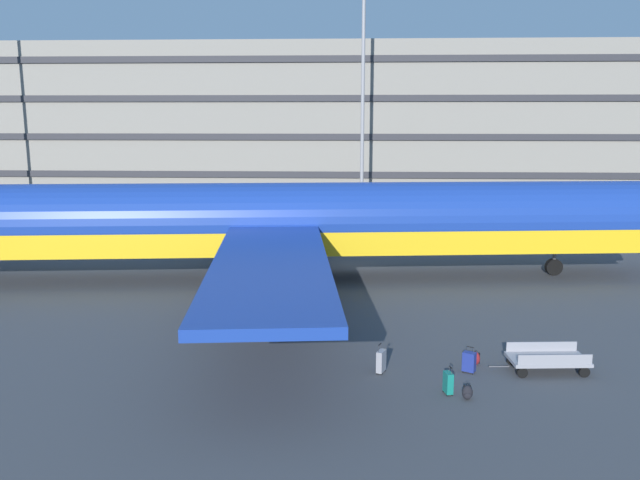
{
  "coord_description": "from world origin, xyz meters",
  "views": [
    {
      "loc": [
        0.04,
        -35.46,
        8.53
      ],
      "look_at": [
        -1.28,
        -6.64,
        3.0
      ],
      "focal_mm": 36.32,
      "sensor_mm": 36.0,
      "label": 1
    }
  ],
  "objects_px": {
    "suitcase_black": "(469,362)",
    "suitcase_upright": "(448,383)",
    "airliner": "(286,222)",
    "backpack_red": "(475,359)",
    "baggage_cart": "(547,359)",
    "suitcase_scuffed": "(381,361)",
    "backpack_purple": "(467,393)"
  },
  "relations": [
    {
      "from": "suitcase_black",
      "to": "suitcase_upright",
      "type": "height_order",
      "value": "suitcase_upright"
    },
    {
      "from": "airliner",
      "to": "backpack_red",
      "type": "height_order",
      "value": "airliner"
    },
    {
      "from": "backpack_red",
      "to": "baggage_cart",
      "type": "distance_m",
      "value": 2.38
    },
    {
      "from": "airliner",
      "to": "suitcase_black",
      "type": "bearing_deg",
      "value": -59.4
    },
    {
      "from": "backpack_red",
      "to": "suitcase_scuffed",
      "type": "bearing_deg",
      "value": -165.42
    },
    {
      "from": "suitcase_upright",
      "to": "baggage_cart",
      "type": "height_order",
      "value": "suitcase_upright"
    },
    {
      "from": "backpack_purple",
      "to": "suitcase_black",
      "type": "bearing_deg",
      "value": 78.66
    },
    {
      "from": "suitcase_black",
      "to": "suitcase_scuffed",
      "type": "height_order",
      "value": "suitcase_scuffed"
    },
    {
      "from": "suitcase_upright",
      "to": "airliner",
      "type": "bearing_deg",
      "value": 114.26
    },
    {
      "from": "airliner",
      "to": "backpack_purple",
      "type": "xyz_separation_m",
      "value": [
        7.0,
        -14.74,
        -2.82
      ]
    },
    {
      "from": "suitcase_black",
      "to": "airliner",
      "type": "bearing_deg",
      "value": 120.6
    },
    {
      "from": "suitcase_black",
      "to": "suitcase_upright",
      "type": "bearing_deg",
      "value": -118.49
    },
    {
      "from": "suitcase_black",
      "to": "suitcase_upright",
      "type": "distance_m",
      "value": 2.03
    },
    {
      "from": "airliner",
      "to": "suitcase_upright",
      "type": "bearing_deg",
      "value": -65.74
    },
    {
      "from": "suitcase_scuffed",
      "to": "suitcase_black",
      "type": "bearing_deg",
      "value": 3.22
    },
    {
      "from": "suitcase_scuffed",
      "to": "baggage_cart",
      "type": "relative_size",
      "value": 0.3
    },
    {
      "from": "suitcase_upright",
      "to": "backpack_red",
      "type": "bearing_deg",
      "value": 62.05
    },
    {
      "from": "suitcase_black",
      "to": "backpack_purple",
      "type": "bearing_deg",
      "value": -101.34
    },
    {
      "from": "suitcase_black",
      "to": "baggage_cart",
      "type": "distance_m",
      "value": 2.69
    },
    {
      "from": "baggage_cart",
      "to": "suitcase_upright",
      "type": "bearing_deg",
      "value": -151.04
    },
    {
      "from": "airliner",
      "to": "backpack_red",
      "type": "distance_m",
      "value": 14.48
    },
    {
      "from": "backpack_purple",
      "to": "backpack_red",
      "type": "relative_size",
      "value": 0.96
    },
    {
      "from": "airliner",
      "to": "baggage_cart",
      "type": "bearing_deg",
      "value": -50.66
    },
    {
      "from": "suitcase_scuffed",
      "to": "backpack_purple",
      "type": "bearing_deg",
      "value": -38.2
    },
    {
      "from": "backpack_red",
      "to": "baggage_cart",
      "type": "relative_size",
      "value": 0.16
    },
    {
      "from": "suitcase_scuffed",
      "to": "baggage_cart",
      "type": "xyz_separation_m",
      "value": [
        5.65,
        0.4,
        0.01
      ]
    },
    {
      "from": "suitcase_upright",
      "to": "baggage_cart",
      "type": "distance_m",
      "value": 4.16
    },
    {
      "from": "suitcase_black",
      "to": "suitcase_scuffed",
      "type": "xyz_separation_m",
      "value": [
        -2.97,
        -0.17,
        0.04
      ]
    },
    {
      "from": "suitcase_black",
      "to": "backpack_red",
      "type": "xyz_separation_m",
      "value": [
        0.35,
        0.7,
        -0.15
      ]
    },
    {
      "from": "backpack_red",
      "to": "baggage_cart",
      "type": "height_order",
      "value": "baggage_cart"
    },
    {
      "from": "suitcase_scuffed",
      "to": "baggage_cart",
      "type": "height_order",
      "value": "suitcase_scuffed"
    },
    {
      "from": "suitcase_upright",
      "to": "suitcase_scuffed",
      "type": "bearing_deg",
      "value": 141.18
    }
  ]
}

